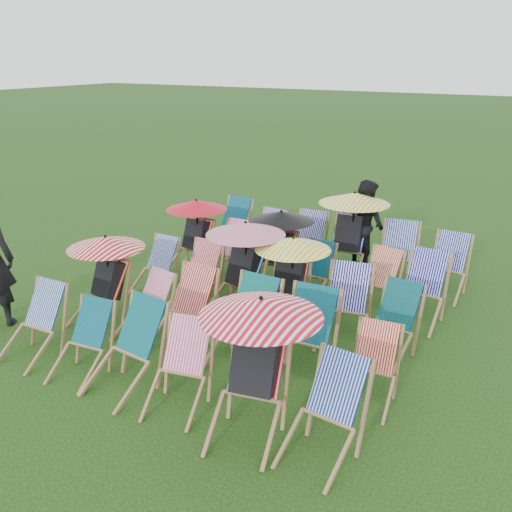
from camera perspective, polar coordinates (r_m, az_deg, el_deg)
The scene contains 32 objects.
ground at distance 8.29m, azimuth 0.12°, elevation -6.52°, with size 100.00×100.00×0.00m, color black.
deckchair_0 at distance 7.73m, azimuth -21.52°, elevation -6.32°, with size 0.63×0.86×0.91m.
deckchair_1 at distance 7.13m, azimuth -17.14°, elevation -8.23°, with size 0.64×0.84×0.86m.
deckchair_2 at distance 6.70m, azimuth -13.04°, elevation -9.06°, with size 0.76×0.98×1.00m.
deckchair_3 at distance 6.29m, azimuth -7.78°, elevation -11.17°, with size 0.76×0.94×0.91m.
deckchair_4 at distance 5.69m, azimuth -0.35°, elevation -10.95°, with size 1.22×1.33×1.45m.
deckchair_5 at distance 5.57m, azimuth 6.81°, elevation -15.43°, with size 0.72×0.93×0.95m.
deckchair_6 at distance 8.29m, azimuth -15.20°, elevation -2.17°, with size 1.07×1.14×1.27m.
deckchair_7 at distance 7.84m, azimuth -11.20°, elevation -5.05°, with size 0.69×0.88×0.86m.
deckchair_8 at distance 7.54m, azimuth -7.39°, elevation -5.35°, with size 0.67×0.93×0.99m.
deckchair_9 at distance 7.04m, azimuth -1.37°, elevation -6.88°, with size 0.72×0.97×1.03m.
deckchair_10 at distance 6.74m, azimuth 4.68°, elevation -8.24°, with size 0.73×0.98×1.03m.
deckchair_11 at distance 6.46m, azimuth 11.44°, elevation -10.95°, with size 0.62×0.81×0.83m.
deckchair_12 at distance 9.27m, azimuth -10.17°, elevation -1.07°, with size 0.58×0.80×0.85m.
deckchair_13 at distance 8.77m, azimuth -6.01°, elevation -1.88°, with size 0.61×0.85×0.91m.
deckchair_14 at distance 8.32m, azimuth -1.72°, elevation -1.02°, with size 1.15×1.23×1.37m.
deckchair_15 at distance 7.97m, azimuth 3.14°, elevation -2.45°, with size 1.06×1.15×1.26m.
deckchair_16 at distance 7.64m, azimuth 8.86°, elevation -5.08°, with size 0.80×1.00×0.98m.
deckchair_17 at distance 7.41m, azimuth 13.24°, elevation -6.54°, with size 0.71×0.91×0.91m.
deckchair_18 at distance 10.05m, azimuth -6.40°, elevation 2.21°, with size 1.06×1.11×1.26m.
deckchair_19 at distance 9.65m, azimuth -2.65°, elevation 0.38°, with size 0.63×0.88×0.95m.
deckchair_20 at distance 9.28m, azimuth 2.03°, elevation 0.83°, with size 1.06×1.13×1.26m.
deckchair_21 at distance 8.95m, azimuth 5.45°, elevation -1.60°, with size 0.64×0.83×0.85m.
deckchair_22 at distance 8.65m, azimuth 11.79°, elevation -2.58°, with size 0.73×0.91×0.89m.
deckchair_23 at distance 8.42m, azimuth 16.12°, elevation -3.28°, with size 0.66×0.92×0.98m.
deckchair_24 at distance 11.01m, azimuth -2.86°, elevation 2.97°, with size 0.75×0.98×1.00m.
deckchair_25 at distance 10.58m, azimuth 0.70°, elevation 2.01°, with size 0.69×0.89×0.90m.
deckchair_26 at distance 10.27m, azimuth 5.01°, elevation 1.53°, with size 0.69×0.91×0.95m.
deckchair_27 at distance 9.89m, azimuth 9.20°, elevation 2.34°, with size 1.21×1.29×1.43m.
deckchair_28 at distance 9.69m, azimuth 13.91°, elevation 0.04°, with size 0.80×1.01×1.00m.
deckchair_29 at distance 9.50m, azimuth 18.48°, elevation -1.01°, with size 0.64×0.88×0.94m.
person_rear at distance 10.25m, azimuth 10.88°, elevation 3.12°, with size 0.78×0.61×1.60m, color black.
Camera 1 is at (3.71, -6.45, 3.67)m, focal length 40.00 mm.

